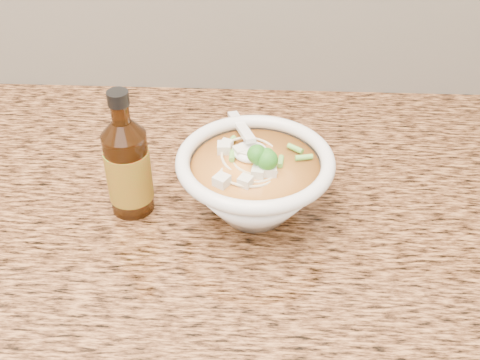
{
  "coord_description": "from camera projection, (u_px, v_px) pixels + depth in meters",
  "views": [
    {
      "loc": [
        0.37,
        1.0,
        1.45
      ],
      "look_at": [
        0.34,
        1.64,
        0.95
      ],
      "focal_mm": 45.0,
      "sensor_mm": 36.0,
      "label": 1
    }
  ],
  "objects": [
    {
      "name": "soup_bowl",
      "position": [
        255.0,
        183.0,
        0.81
      ],
      "size": [
        0.21,
        0.24,
        0.12
      ],
      "rotation": [
        0.0,
        0.0,
        0.12
      ],
      "color": "white",
      "rests_on": "counter_slab"
    },
    {
      "name": "counter_slab",
      "position": [
        14.0,
        198.0,
        0.9
      ],
      "size": [
        4.0,
        0.68,
        0.04
      ],
      "primitive_type": "cube",
      "color": "#A56B3C",
      "rests_on": "cabinet"
    },
    {
      "name": "hot_sauce_bottle",
      "position": [
        128.0,
        167.0,
        0.8
      ],
      "size": [
        0.07,
        0.07,
        0.19
      ],
      "rotation": [
        0.0,
        0.0,
        -0.1
      ],
      "color": "#3A1B07",
      "rests_on": "counter_slab"
    }
  ]
}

